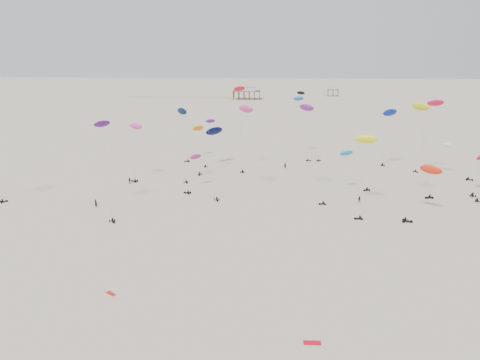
# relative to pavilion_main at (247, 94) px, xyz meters

# --- Properties ---
(ground_plane) EXTENTS (900.00, 900.00, 0.00)m
(ground_plane) POSITION_rel_pavilion_main_xyz_m (10.00, -150.00, -4.22)
(ground_plane) COLOR beige
(pavilion_main) EXTENTS (21.00, 13.00, 9.80)m
(pavilion_main) POSITION_rel_pavilion_main_xyz_m (0.00, 0.00, 0.00)
(pavilion_main) COLOR brown
(pavilion_main) RESTS_ON ground
(pavilion_small) EXTENTS (9.00, 7.00, 8.00)m
(pavilion_small) POSITION_rel_pavilion_main_xyz_m (70.00, 30.00, -0.74)
(pavilion_small) COLOR brown
(pavilion_small) RESTS_ON ground
(pier_fence) EXTENTS (80.20, 0.20, 1.50)m
(pier_fence) POSITION_rel_pavilion_main_xyz_m (-52.00, -0.00, -3.45)
(pier_fence) COLOR black
(pier_fence) RESTS_ON ground
(rig_0) EXTENTS (8.50, 16.30, 22.64)m
(rig_0) POSITION_rel_pavilion_main_xyz_m (-20.65, -262.37, 10.32)
(rig_0) COLOR black
(rig_0) RESTS_ON ground
(rig_1) EXTENTS (4.27, 10.34, 25.36)m
(rig_1) POSITION_rel_pavilion_main_xyz_m (7.75, -222.41, 14.20)
(rig_1) COLOR black
(rig_1) RESTS_ON ground
(rig_2) EXTENTS (4.04, 9.95, 10.08)m
(rig_2) POSITION_rel_pavilion_main_xyz_m (-3.42, -245.53, 1.35)
(rig_2) COLOR black
(rig_2) RESTS_ON ground
(rig_3) EXTENTS (4.83, 10.09, 16.15)m
(rig_3) POSITION_rel_pavilion_main_xyz_m (-2.32, -227.53, 4.14)
(rig_3) COLOR black
(rig_3) RESTS_ON ground
(rig_4) EXTENTS (4.02, 5.72, 20.57)m
(rig_4) POSITION_rel_pavilion_main_xyz_m (-7.04, -238.24, 12.01)
(rig_4) COLOR black
(rig_4) RESTS_ON ground
(rig_5) EXTENTS (9.52, 14.34, 22.89)m
(rig_5) POSITION_rel_pavilion_main_xyz_m (28.30, -201.81, 10.81)
(rig_5) COLOR black
(rig_5) RESTS_ON ground
(rig_6) EXTENTS (9.81, 13.83, 23.47)m
(rig_6) POSITION_rel_pavilion_main_xyz_m (9.39, -247.21, 13.30)
(rig_6) COLOR black
(rig_6) RESTS_ON ground
(rig_7) EXTENTS (6.76, 12.64, 12.20)m
(rig_7) POSITION_rel_pavilion_main_xyz_m (70.70, -226.58, 1.72)
(rig_7) COLOR black
(rig_7) RESTS_ON ground
(rig_8) EXTENTS (6.18, 5.21, 18.23)m
(rig_8) POSITION_rel_pavilion_main_xyz_m (54.26, -215.10, 10.95)
(rig_8) COLOR black
(rig_8) RESTS_ON ground
(rig_9) EXTENTS (6.84, 15.78, 24.03)m
(rig_9) POSITION_rel_pavilion_main_xyz_m (26.37, -246.81, 14.14)
(rig_9) COLOR black
(rig_9) RESTS_ON ground
(rig_10) EXTENTS (7.11, 5.27, 23.64)m
(rig_10) POSITION_rel_pavilion_main_xyz_m (53.52, -249.66, 13.17)
(rig_10) COLOR black
(rig_10) RESTS_ON ground
(rig_11) EXTENTS (5.12, 15.27, 24.05)m
(rig_11) POSITION_rel_pavilion_main_xyz_m (28.27, -202.45, 10.72)
(rig_11) COLOR black
(rig_11) RESTS_ON ground
(rig_12) EXTENTS (8.81, 4.42, 10.87)m
(rig_12) POSITION_rel_pavilion_main_xyz_m (38.17, -243.98, 3.02)
(rig_12) COLOR black
(rig_12) RESTS_ON ground
(rig_13) EXTENTS (6.71, 15.04, 18.80)m
(rig_13) POSITION_rel_pavilion_main_xyz_m (38.63, -256.57, 9.27)
(rig_13) COLOR black
(rig_13) RESTS_ON ground
(rig_14) EXTENTS (10.70, 11.94, 13.38)m
(rig_14) POSITION_rel_pavilion_main_xyz_m (51.46, -261.87, 3.58)
(rig_14) COLOR black
(rig_14) RESTS_ON ground
(rig_15) EXTENTS (6.89, 9.54, 12.59)m
(rig_15) POSITION_rel_pavilion_main_xyz_m (-0.99, -216.83, 5.99)
(rig_15) COLOR black
(rig_15) RESTS_ON ground
(rig_17) EXTENTS (5.48, 12.53, 13.08)m
(rig_17) POSITION_rel_pavilion_main_xyz_m (-8.32, -207.05, 3.72)
(rig_17) COLOR black
(rig_17) RESTS_ON ground
(rig_19) EXTENTS (4.67, 8.83, 15.87)m
(rig_19) POSITION_rel_pavilion_main_xyz_m (-21.22, -235.27, 7.56)
(rig_19) COLOR black
(rig_19) RESTS_ON ground
(rig_21) EXTENTS (8.20, 5.05, 21.90)m
(rig_21) POSITION_rel_pavilion_main_xyz_m (65.13, -222.34, 14.51)
(rig_21) COLOR black
(rig_21) RESTS_ON ground
(spectator_0) EXTENTS (0.94, 0.76, 2.24)m
(spectator_0) POSITION_rel_pavilion_main_xyz_m (-23.74, -262.48, -4.22)
(spectator_0) COLOR black
(spectator_0) RESTS_ON ground
(spectator_1) EXTENTS (1.02, 0.71, 1.90)m
(spectator_1) POSITION_rel_pavilion_main_xyz_m (38.48, -255.41, -4.22)
(spectator_1) COLOR black
(spectator_1) RESTS_ON ground
(spectator_2) EXTENTS (1.33, 1.22, 2.01)m
(spectator_2) POSITION_rel_pavilion_main_xyz_m (-21.73, -241.92, -4.22)
(spectator_2) COLOR black
(spectator_2) RESTS_ON ground
(spectator_3) EXTENTS (0.81, 0.57, 2.18)m
(spectator_3) POSITION_rel_pavilion_main_xyz_m (21.73, -222.07, -4.22)
(spectator_3) COLOR black
(spectator_3) RESTS_ON ground
(grounded_kite_a) EXTENTS (2.20, 0.91, 0.08)m
(grounded_kite_a) POSITION_rel_pavilion_main_xyz_m (21.95, -312.91, -4.22)
(grounded_kite_a) COLOR #B40B16
(grounded_kite_a) RESTS_ON ground
(grounded_kite_b) EXTENTS (1.85, 1.65, 0.07)m
(grounded_kite_b) POSITION_rel_pavilion_main_xyz_m (-7.15, -302.20, -4.22)
(grounded_kite_b) COLOR red
(grounded_kite_b) RESTS_ON ground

